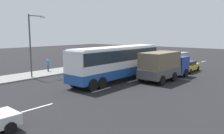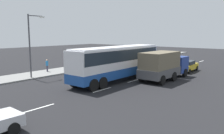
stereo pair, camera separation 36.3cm
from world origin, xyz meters
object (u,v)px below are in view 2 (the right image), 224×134
at_px(coach_bus, 118,60).
at_px(street_lamp, 31,41).
at_px(car_yellow_taxi, 186,66).
at_px(pedestrian_near_curb, 47,65).
at_px(cargo_truck, 164,65).

xyz_separation_m(coach_bus, street_lamp, (-4.99, 8.07, 1.91)).
height_order(car_yellow_taxi, street_lamp, street_lamp).
xyz_separation_m(coach_bus, pedestrian_near_curb, (-1.72, 9.99, -1.20)).
distance_m(cargo_truck, car_yellow_taxi, 6.84).
bearing_deg(pedestrian_near_curb, car_yellow_taxi, 0.65).
bearing_deg(pedestrian_near_curb, coach_bus, -31.36).
bearing_deg(cargo_truck, pedestrian_near_curb, 112.36).
bearing_deg(coach_bus, car_yellow_taxi, -18.87).
bearing_deg(cargo_truck, street_lamp, 127.41).
xyz_separation_m(cargo_truck, street_lamp, (-8.53, 11.63, 2.53)).
relative_size(coach_bus, street_lamp, 1.80).
distance_m(coach_bus, pedestrian_near_curb, 10.21).
relative_size(car_yellow_taxi, street_lamp, 0.66).
bearing_deg(street_lamp, cargo_truck, -53.74).
bearing_deg(cargo_truck, car_yellow_taxi, 1.72).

